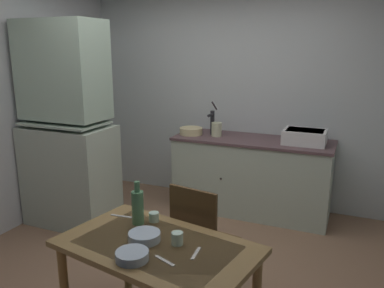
# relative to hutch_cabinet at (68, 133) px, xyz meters

# --- Properties ---
(ground_plane) EXTENTS (4.71, 4.71, 0.00)m
(ground_plane) POSITION_rel_hutch_cabinet_xyz_m (1.38, -0.46, -1.00)
(ground_plane) COLOR #85644C
(wall_back) EXTENTS (3.81, 0.10, 2.51)m
(wall_back) POSITION_rel_hutch_cabinet_xyz_m (1.38, 1.40, 0.26)
(wall_back) COLOR silver
(wall_back) RESTS_ON ground
(hutch_cabinet) EXTENTS (0.92, 0.57, 2.13)m
(hutch_cabinet) POSITION_rel_hutch_cabinet_xyz_m (0.00, 0.00, 0.00)
(hutch_cabinet) COLOR #AEBDAC
(hutch_cabinet) RESTS_ON ground
(counter_cabinet) EXTENTS (1.77, 0.64, 0.87)m
(counter_cabinet) POSITION_rel_hutch_cabinet_xyz_m (1.71, 1.03, -0.56)
(counter_cabinet) COLOR #AEBDAC
(counter_cabinet) RESTS_ON ground
(sink_basin) EXTENTS (0.44, 0.34, 0.15)m
(sink_basin) POSITION_rel_hutch_cabinet_xyz_m (2.27, 1.03, -0.05)
(sink_basin) COLOR white
(sink_basin) RESTS_ON counter_cabinet
(hand_pump) EXTENTS (0.05, 0.27, 0.39)m
(hand_pump) POSITION_rel_hutch_cabinet_xyz_m (1.21, 1.08, 0.04)
(hand_pump) COLOR #232328
(hand_pump) RESTS_ON counter_cabinet
(mixing_bowl_counter) EXTENTS (0.27, 0.27, 0.08)m
(mixing_bowl_counter) POSITION_rel_hutch_cabinet_xyz_m (0.98, 0.98, -0.09)
(mixing_bowl_counter) COLOR beige
(mixing_bowl_counter) RESTS_ON counter_cabinet
(stoneware_crock) EXTENTS (0.12, 0.12, 0.16)m
(stoneware_crock) POSITION_rel_hutch_cabinet_xyz_m (1.29, 1.01, -0.05)
(stoneware_crock) COLOR beige
(stoneware_crock) RESTS_ON counter_cabinet
(dining_table) EXTENTS (1.28, 0.89, 0.72)m
(dining_table) POSITION_rel_hutch_cabinet_xyz_m (1.73, -1.27, -0.37)
(dining_table) COLOR olive
(dining_table) RESTS_ON ground
(chair_far_side) EXTENTS (0.46, 0.46, 0.92)m
(chair_far_side) POSITION_rel_hutch_cabinet_xyz_m (1.78, -0.70, -0.52)
(chair_far_side) COLOR #50371A
(chair_far_side) RESTS_ON ground
(serving_bowl_wide) EXTENTS (0.20, 0.20, 0.05)m
(serving_bowl_wide) POSITION_rel_hutch_cabinet_xyz_m (1.64, -1.26, -0.25)
(serving_bowl_wide) COLOR #9EB2C6
(serving_bowl_wide) RESTS_ON dining_table
(soup_bowl_small) EXTENTS (0.18, 0.18, 0.05)m
(soup_bowl_small) POSITION_rel_hutch_cabinet_xyz_m (1.69, -1.48, -0.25)
(soup_bowl_small) COLOR #9EB2C6
(soup_bowl_small) RESTS_ON dining_table
(mug_dark) EXTENTS (0.07, 0.07, 0.08)m
(mug_dark) POSITION_rel_hutch_cabinet_xyz_m (1.84, -1.23, -0.24)
(mug_dark) COLOR #ADD1C1
(mug_dark) RESTS_ON dining_table
(teacup_cream) EXTENTS (0.07, 0.07, 0.06)m
(teacup_cream) POSITION_rel_hutch_cabinet_xyz_m (1.56, -1.00, -0.24)
(teacup_cream) COLOR #ADD1C1
(teacup_cream) RESTS_ON dining_table
(glass_bottle) EXTENTS (0.08, 0.08, 0.29)m
(glass_bottle) POSITION_rel_hutch_cabinet_xyz_m (1.48, -1.07, -0.15)
(glass_bottle) COLOR #4C7F56
(glass_bottle) RESTS_ON dining_table
(table_knife) EXTENTS (0.22, 0.04, 0.00)m
(table_knife) POSITION_rel_hutch_cabinet_xyz_m (1.35, -1.02, -0.27)
(table_knife) COLOR silver
(table_knife) RESTS_ON dining_table
(teaspoon_near_bowl) EXTENTS (0.15, 0.07, 0.00)m
(teaspoon_near_bowl) POSITION_rel_hutch_cabinet_xyz_m (1.86, -1.42, -0.27)
(teaspoon_near_bowl) COLOR beige
(teaspoon_near_bowl) RESTS_ON dining_table
(teaspoon_by_cup) EXTENTS (0.03, 0.14, 0.00)m
(teaspoon_by_cup) POSITION_rel_hutch_cabinet_xyz_m (1.99, -1.28, -0.27)
(teaspoon_by_cup) COLOR beige
(teaspoon_by_cup) RESTS_ON dining_table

